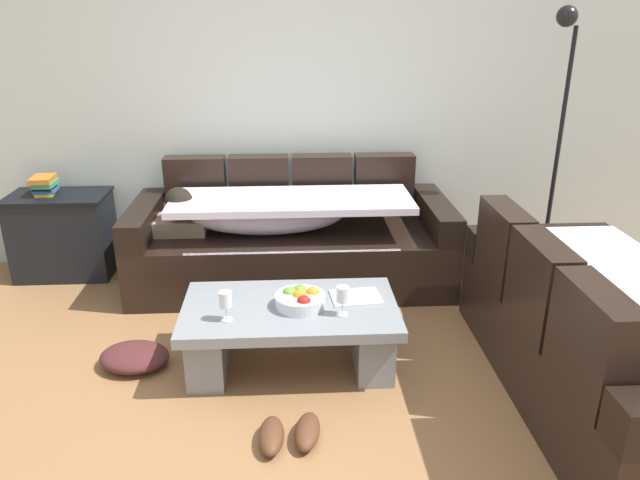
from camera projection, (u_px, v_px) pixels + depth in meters
name	position (u px, v px, depth m)	size (l,w,h in m)	color
ground_plane	(295.00, 416.00, 3.01)	(14.00, 14.00, 0.00)	#93653E
back_wall	(288.00, 90.00, 4.52)	(9.00, 0.10, 2.70)	#BAC3BB
couch_along_wall	(287.00, 240.00, 4.40)	(2.30, 0.92, 0.88)	black
couch_near_window	(602.00, 341.00, 3.05)	(0.92, 1.95, 0.88)	black
coffee_table	(290.00, 328.00, 3.36)	(1.20, 0.68, 0.38)	gray
fruit_bowl	(300.00, 299.00, 3.29)	(0.28, 0.28, 0.10)	silver
wine_glass_near_left	(226.00, 301.00, 3.11)	(0.07, 0.07, 0.17)	silver
wine_glass_near_right	(343.00, 295.00, 3.17)	(0.07, 0.07, 0.17)	silver
open_magazine	(356.00, 297.00, 3.40)	(0.28, 0.21, 0.01)	white
side_cabinet	(64.00, 235.00, 4.52)	(0.72, 0.44, 0.64)	black
book_stack_on_cabinet	(44.00, 185.00, 4.38)	(0.17, 0.23, 0.14)	gold
floor_lamp	(557.00, 130.00, 4.27)	(0.33, 0.31, 1.95)	black
pair_of_shoes	(289.00, 434.00, 2.81)	(0.31, 0.30, 0.09)	#59331E
crumpled_garment	(135.00, 357.00, 3.41)	(0.40, 0.32, 0.12)	#4C2323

